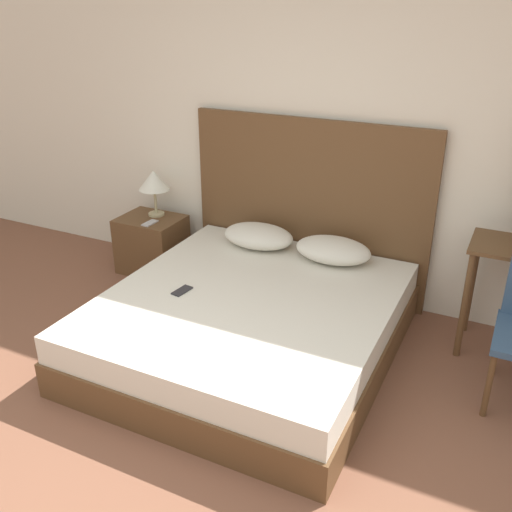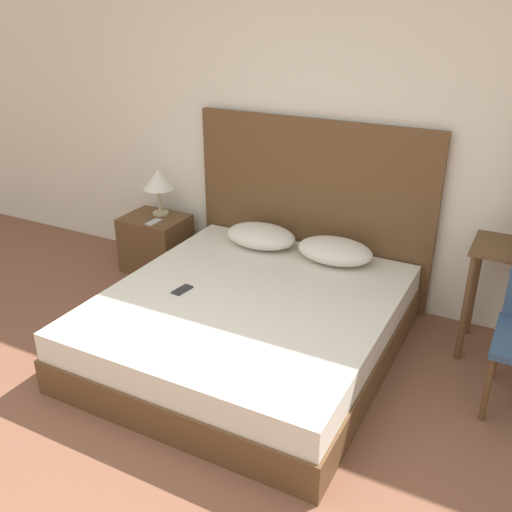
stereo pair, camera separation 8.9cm
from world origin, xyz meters
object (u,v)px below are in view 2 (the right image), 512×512
(nightstand, at_px, (156,243))
(phone_on_nightstand, at_px, (154,222))
(bed, at_px, (249,324))
(table_lamp, at_px, (158,181))
(phone_on_bed, at_px, (182,290))

(nightstand, relative_size, phone_on_nightstand, 3.45)
(nightstand, xyz_separation_m, phone_on_nightstand, (0.08, -0.11, 0.25))
(bed, relative_size, nightstand, 3.84)
(nightstand, height_order, table_lamp, table_lamp)
(phone_on_bed, distance_m, table_lamp, 1.38)
(bed, xyz_separation_m, nightstand, (-1.34, 0.76, 0.04))
(nightstand, distance_m, table_lamp, 0.55)
(bed, height_order, table_lamp, table_lamp)
(bed, height_order, nightstand, nightstand)
(phone_on_bed, height_order, nightstand, nightstand)
(bed, bearing_deg, nightstand, 150.35)
(phone_on_bed, relative_size, phone_on_nightstand, 1.04)
(phone_on_bed, distance_m, nightstand, 1.28)
(nightstand, bearing_deg, phone_on_bed, -44.86)
(table_lamp, height_order, phone_on_nightstand, table_lamp)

